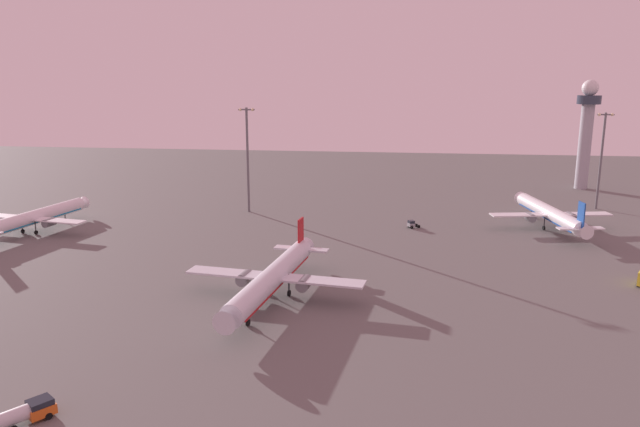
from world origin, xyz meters
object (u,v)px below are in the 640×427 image
(airplane_terminal_side, at_px, (550,214))
(apron_light_east, at_px, (601,155))
(control_tower, at_px, (586,127))
(pushback_tug, at_px, (412,224))
(fuel_truck, at_px, (28,412))
(airplane_far_stand, at_px, (33,218))
(airplane_near_gate, at_px, (273,277))
(apron_light_central, at_px, (248,154))

(airplane_terminal_side, distance_m, apron_light_east, 35.50)
(control_tower, bearing_deg, apron_light_east, -98.47)
(control_tower, xyz_separation_m, pushback_tug, (-61.25, -65.90, -21.04))
(airplane_terminal_side, relative_size, fuel_truck, 6.48)
(fuel_truck, bearing_deg, airplane_terminal_side, 87.98)
(airplane_far_stand, xyz_separation_m, pushback_tug, (96.86, 17.12, -2.75))
(fuel_truck, height_order, pushback_tug, fuel_truck)
(airplane_near_gate, xyz_separation_m, apron_light_central, (-22.01, 69.50, 13.07))
(pushback_tug, xyz_separation_m, apron_light_east, (56.06, 31.09, 15.31))
(airplane_terminal_side, bearing_deg, airplane_far_stand, 178.74)
(airplane_terminal_side, relative_size, pushback_tug, 11.53)
(airplane_near_gate, distance_m, apron_light_east, 120.01)
(apron_light_central, distance_m, apron_light_east, 105.26)
(airplane_far_stand, relative_size, fuel_truck, 6.21)
(airplane_terminal_side, relative_size, apron_light_central, 1.33)
(airplane_near_gate, xyz_separation_m, airplane_far_stand, (-71.13, 38.75, -0.34))
(airplane_near_gate, height_order, fuel_truck, airplane_near_gate)
(apron_light_central, bearing_deg, fuel_truck, -89.03)
(airplane_terminal_side, xyz_separation_m, fuel_truck, (-81.97, -103.01, -2.62))
(apron_light_central, bearing_deg, apron_light_east, 9.55)
(pushback_tug, bearing_deg, apron_light_east, -85.83)
(pushback_tug, bearing_deg, airplane_near_gate, 130.43)
(fuel_truck, bearing_deg, apron_light_east, 88.32)
(airplane_near_gate, bearing_deg, fuel_truck, 72.20)
(control_tower, distance_m, fuel_truck, 197.33)
(apron_light_east, bearing_deg, pushback_tug, -150.99)
(apron_light_central, bearing_deg, airplane_terminal_side, -6.24)
(control_tower, bearing_deg, airplane_near_gate, -125.54)
(airplane_far_stand, bearing_deg, control_tower, 37.30)
(airplane_near_gate, relative_size, airplane_far_stand, 1.09)
(fuel_truck, height_order, apron_light_central, apron_light_central)
(fuel_truck, xyz_separation_m, apron_light_central, (-1.90, 112.18, 15.86))
(airplane_far_stand, height_order, apron_light_central, apron_light_central)
(airplane_terminal_side, height_order, apron_light_east, apron_light_east)
(pushback_tug, relative_size, apron_light_east, 0.12)
(airplane_near_gate, bearing_deg, apron_light_central, -65.01)
(control_tower, relative_size, apron_light_central, 1.25)
(airplane_far_stand, distance_m, fuel_truck, 96.12)
(apron_light_east, bearing_deg, airplane_terminal_side, -126.81)
(airplane_terminal_side, height_order, fuel_truck, airplane_terminal_side)
(airplane_far_stand, bearing_deg, apron_light_east, 27.10)
(control_tower, bearing_deg, pushback_tug, -132.90)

